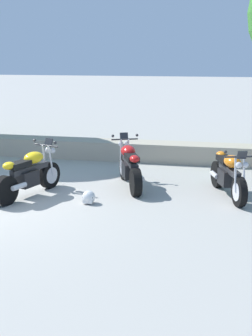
% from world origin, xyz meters
% --- Properties ---
extents(stone_wall, '(36.00, 0.80, 0.55)m').
position_xyz_m(stone_wall, '(0.00, 4.80, 0.28)').
color(stone_wall, '#A89E89').
rests_on(stone_wall, ground).
extents(motorcycle_yellow_near_left, '(0.91, 2.01, 1.18)m').
position_xyz_m(motorcycle_yellow_near_left, '(0.68, 0.83, 0.49)').
color(motorcycle_yellow_near_left, black).
rests_on(motorcycle_yellow_near_left, ground).
extents(motorcycle_red_centre, '(1.03, 1.96, 1.18)m').
position_xyz_m(motorcycle_red_centre, '(2.69, 1.99, 0.49)').
color(motorcycle_red_centre, black).
rests_on(motorcycle_red_centre, ground).
extents(motorcycle_orange_far_right, '(0.93, 2.01, 1.18)m').
position_xyz_m(motorcycle_orange_far_right, '(4.97, 1.70, 0.49)').
color(motorcycle_orange_far_right, black).
rests_on(motorcycle_orange_far_right, ground).
extents(rider_helmet, '(0.28, 0.28, 0.28)m').
position_xyz_m(rider_helmet, '(2.11, 0.56, 0.14)').
color(rider_helmet, silver).
rests_on(rider_helmet, ground).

